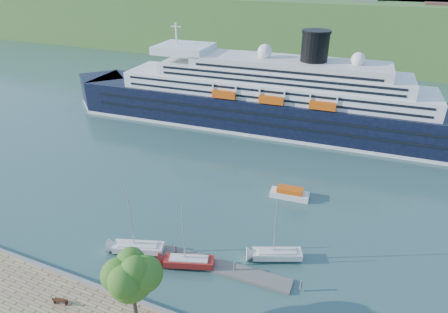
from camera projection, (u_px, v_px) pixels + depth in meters
ground at (154, 312)px, 44.77m from camera, size 400.00×400.00×0.00m
far_hillside at (337, 29)px, 157.80m from camera, size 400.00×50.00×24.00m
quay_coping at (152, 306)px, 44.08m from camera, size 220.00×0.50×0.30m
cruise_ship at (263, 79)px, 89.98m from camera, size 108.21×21.06×24.15m
park_bench at (60, 300)px, 44.39m from camera, size 1.85×1.05×1.12m
promenade_tree at (132, 288)px, 39.85m from camera, size 6.46×6.46×10.70m
floating_pontoon at (219, 267)px, 51.10m from camera, size 20.08×2.89×0.45m
sailboat_white_near at (135, 225)px, 51.44m from camera, size 8.22×4.58×10.24m
sailboat_red at (188, 239)px, 49.11m from camera, size 7.80×4.36×9.72m
sailboat_white_far at (279, 232)px, 50.38m from camera, size 7.79×4.85×9.77m
tender_launch at (290, 193)px, 66.12m from camera, size 7.01×2.90×1.89m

